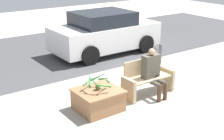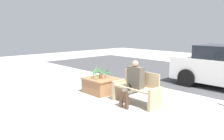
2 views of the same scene
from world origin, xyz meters
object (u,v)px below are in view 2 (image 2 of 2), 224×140
(bench, at_px, (137,89))
(potted_plant, at_px, (101,71))
(planter_box, at_px, (101,85))
(person_seated, at_px, (134,81))

(bench, relative_size, potted_plant, 2.20)
(bench, xyz_separation_m, planter_box, (-1.53, -0.03, -0.15))
(bench, bearing_deg, planter_box, -179.04)
(planter_box, bearing_deg, bench, 0.96)
(person_seated, relative_size, planter_box, 1.22)
(bench, bearing_deg, person_seated, -83.62)
(person_seated, xyz_separation_m, planter_box, (-1.55, 0.15, -0.42))
(person_seated, xyz_separation_m, potted_plant, (-1.55, 0.15, 0.03))
(potted_plant, bearing_deg, bench, 0.85)
(bench, relative_size, planter_box, 1.38)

